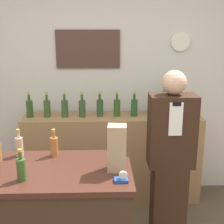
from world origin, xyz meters
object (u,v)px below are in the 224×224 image
Objects in this scene: paper_bag at (117,148)px; tape_dispenser at (122,178)px; potted_plant at (171,100)px; shopkeeper at (170,159)px.

paper_bag is 3.67× the size of tape_dispenser.
tape_dispenser is (0.02, -0.17, -0.14)m from paper_bag.
potted_plant is at bearing 66.50° from tape_dispenser.
shopkeeper reaches higher than potted_plant.
potted_plant is 0.98× the size of paper_bag.
tape_dispenser is at bearing -82.07° from paper_bag.
paper_bag is at bearing -117.14° from potted_plant.
tape_dispenser is at bearing -124.18° from shopkeeper.
paper_bag is 0.23m from tape_dispenser.
potted_plant reaches higher than tape_dispenser.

